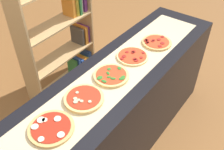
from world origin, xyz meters
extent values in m
plane|color=brown|center=(0.00, 0.00, 0.00)|extent=(12.00, 12.00, 0.00)
cube|color=black|center=(0.00, 0.00, 0.46)|extent=(2.48, 0.58, 0.92)
cube|color=beige|center=(0.00, 0.00, 0.92)|extent=(2.17, 0.37, 0.00)
cylinder|color=tan|center=(-0.59, 0.00, 0.93)|extent=(0.27, 0.27, 0.02)
cylinder|color=#AD2314|center=(-0.59, 0.00, 0.94)|extent=(0.23, 0.23, 0.00)
cylinder|color=#EFE5CC|center=(-0.59, 0.08, 0.95)|extent=(0.05, 0.05, 0.00)
cylinder|color=#EFE5CC|center=(-0.57, 0.07, 0.95)|extent=(0.03, 0.03, 0.00)
cylinder|color=#EFE5CC|center=(-0.68, -0.02, 0.95)|extent=(0.04, 0.04, 0.00)
cylinder|color=#EFE5CC|center=(-0.52, 0.01, 0.95)|extent=(0.04, 0.04, 0.00)
cylinder|color=#EFE5CC|center=(-0.59, -0.09, 0.95)|extent=(0.04, 0.04, 0.00)
cylinder|color=#EFE5CC|center=(-0.64, 0.07, 0.95)|extent=(0.04, 0.04, 0.00)
cylinder|color=#DBB26B|center=(-0.29, 0.01, 0.94)|extent=(0.26, 0.26, 0.02)
cylinder|color=red|center=(-0.29, 0.01, 0.95)|extent=(0.22, 0.22, 0.00)
cylinder|color=#C6B28E|center=(-0.33, -0.01, 0.95)|extent=(0.02, 0.02, 0.01)
cylinder|color=#C6B28E|center=(-0.34, 0.01, 0.95)|extent=(0.02, 0.02, 0.01)
cylinder|color=#C6B28E|center=(-0.30, -0.05, 0.95)|extent=(0.02, 0.02, 0.01)
cylinder|color=#C6B28E|center=(-0.29, 0.07, 0.95)|extent=(0.02, 0.02, 0.01)
cylinder|color=#C6B28E|center=(-0.34, 0.04, 0.95)|extent=(0.03, 0.03, 0.01)
cylinder|color=#C6B28E|center=(-0.36, 0.02, 0.95)|extent=(0.03, 0.03, 0.01)
cylinder|color=#DBB26B|center=(0.00, 0.01, 0.93)|extent=(0.26, 0.26, 0.02)
cylinder|color=red|center=(0.00, 0.01, 0.94)|extent=(0.22, 0.22, 0.00)
ellipsoid|color=#286B23|center=(0.04, 0.05, 0.95)|extent=(0.04, 0.03, 0.00)
ellipsoid|color=#286B23|center=(-0.04, 0.00, 0.95)|extent=(0.04, 0.04, 0.00)
ellipsoid|color=#286B23|center=(0.03, -0.08, 0.95)|extent=(0.04, 0.03, 0.00)
ellipsoid|color=#286B23|center=(-0.01, 0.03, 0.95)|extent=(0.04, 0.04, 0.00)
ellipsoid|color=#286B23|center=(0.01, -0.08, 0.95)|extent=(0.06, 0.05, 0.00)
ellipsoid|color=#286B23|center=(0.09, 0.00, 0.95)|extent=(0.04, 0.05, 0.00)
ellipsoid|color=#286B23|center=(-0.09, 0.00, 0.95)|extent=(0.03, 0.04, 0.00)
ellipsoid|color=#286B23|center=(-0.03, -0.03, 0.95)|extent=(0.04, 0.05, 0.00)
ellipsoid|color=#286B23|center=(-0.08, 0.05, 0.95)|extent=(0.05, 0.04, 0.00)
cylinder|color=#E5C17F|center=(0.29, 0.02, 0.93)|extent=(0.25, 0.25, 0.01)
cylinder|color=red|center=(0.29, 0.02, 0.94)|extent=(0.23, 0.23, 0.00)
cylinder|color=maroon|center=(0.32, 0.03, 0.94)|extent=(0.03, 0.03, 0.00)
cylinder|color=maroon|center=(0.26, -0.02, 0.94)|extent=(0.03, 0.03, 0.00)
cylinder|color=maroon|center=(0.30, 0.08, 0.94)|extent=(0.03, 0.03, 0.00)
cylinder|color=maroon|center=(0.34, 0.04, 0.94)|extent=(0.03, 0.03, 0.00)
cylinder|color=maroon|center=(0.24, 0.06, 0.94)|extent=(0.03, 0.03, 0.00)
cylinder|color=maroon|center=(0.21, 0.06, 0.94)|extent=(0.03, 0.03, 0.00)
cylinder|color=maroon|center=(0.25, -0.04, 0.94)|extent=(0.04, 0.04, 0.00)
cylinder|color=maroon|center=(0.31, -0.05, 0.94)|extent=(0.03, 0.03, 0.00)
cylinder|color=maroon|center=(0.37, -0.03, 0.94)|extent=(0.03, 0.03, 0.00)
cylinder|color=tan|center=(0.59, -0.04, 0.93)|extent=(0.25, 0.25, 0.02)
cylinder|color=red|center=(0.59, -0.04, 0.94)|extent=(0.21, 0.21, 0.00)
cylinder|color=maroon|center=(0.54, 0.05, 0.95)|extent=(0.03, 0.03, 0.00)
cylinder|color=maroon|center=(0.51, 0.02, 0.95)|extent=(0.03, 0.03, 0.00)
cylinder|color=maroon|center=(0.53, -0.09, 0.95)|extent=(0.03, 0.03, 0.00)
cylinder|color=maroon|center=(0.59, -0.09, 0.95)|extent=(0.04, 0.04, 0.00)
cylinder|color=maroon|center=(0.68, -0.04, 0.95)|extent=(0.03, 0.03, 0.00)
cylinder|color=maroon|center=(0.57, -0.01, 0.95)|extent=(0.03, 0.03, 0.00)
cylinder|color=maroon|center=(0.52, 0.02, 0.95)|extent=(0.03, 0.03, 0.00)
cylinder|color=maroon|center=(0.55, 0.04, 0.95)|extent=(0.03, 0.03, 0.00)
cylinder|color=maroon|center=(0.58, -0.01, 0.95)|extent=(0.03, 0.03, 0.00)
cylinder|color=maroon|center=(0.62, -0.04, 0.95)|extent=(0.03, 0.03, 0.00)
cube|color=tan|center=(0.86, 1.07, 0.82)|extent=(0.03, 0.26, 1.63)
cube|color=tan|center=(-0.03, 1.04, 0.82)|extent=(0.03, 0.26, 1.63)
cube|color=tan|center=(0.41, 1.05, 0.01)|extent=(0.88, 0.29, 0.02)
cube|color=#234799|center=(0.82, 1.07, 0.14)|extent=(0.05, 0.20, 0.25)
cube|color=gold|center=(0.77, 1.07, 0.11)|extent=(0.04, 0.18, 0.19)
cube|color=orange|center=(0.72, 1.06, 0.12)|extent=(0.05, 0.20, 0.21)
cube|color=#234799|center=(0.67, 1.06, 0.12)|extent=(0.05, 0.20, 0.21)
cube|color=#234799|center=(0.62, 1.06, 0.14)|extent=(0.04, 0.18, 0.25)
cube|color=#2D753D|center=(0.58, 1.06, 0.14)|extent=(0.03, 0.16, 0.24)
cube|color=tan|center=(0.41, 1.05, 0.41)|extent=(0.88, 0.29, 0.02)
cube|color=#753384|center=(0.82, 1.07, 0.53)|extent=(0.04, 0.19, 0.21)
cube|color=orange|center=(0.77, 1.07, 0.53)|extent=(0.05, 0.21, 0.22)
cube|color=#47423D|center=(0.72, 1.06, 0.53)|extent=(0.04, 0.19, 0.21)
cube|color=tan|center=(0.41, 1.05, 0.82)|extent=(0.88, 0.29, 0.02)
cube|color=#753384|center=(0.82, 1.07, 0.92)|extent=(0.05, 0.17, 0.19)
cube|color=silver|center=(0.77, 1.07, 0.92)|extent=(0.04, 0.14, 0.19)
cube|color=#2D753D|center=(0.72, 1.06, 0.95)|extent=(0.03, 0.20, 0.25)
cube|color=gold|center=(0.68, 1.06, 0.95)|extent=(0.04, 0.18, 0.25)
cube|color=orange|center=(0.63, 1.06, 0.95)|extent=(0.05, 0.16, 0.25)
camera|label=1|loc=(-1.12, -0.85, 2.12)|focal=40.83mm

